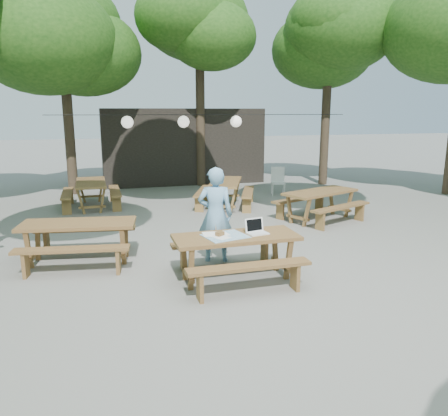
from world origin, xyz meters
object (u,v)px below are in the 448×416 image
(woman, at_px, (215,215))
(plastic_chair, at_px, (278,187))
(picnic_table_nw, at_px, (79,242))
(main_picnic_table, at_px, (236,257))

(woman, xyz_separation_m, plastic_chair, (3.67, 5.73, -0.61))
(picnic_table_nw, relative_size, woman, 1.22)
(main_picnic_table, xyz_separation_m, picnic_table_nw, (-2.47, 1.58, 0.00))
(woman, bearing_deg, picnic_table_nw, 2.44)
(woman, bearing_deg, main_picnic_table, 110.76)
(main_picnic_table, relative_size, woman, 1.15)
(plastic_chair, bearing_deg, main_picnic_table, -101.33)
(picnic_table_nw, xyz_separation_m, woman, (2.39, -0.59, 0.48))
(main_picnic_table, bearing_deg, plastic_chair, 61.89)
(picnic_table_nw, distance_m, woman, 2.51)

